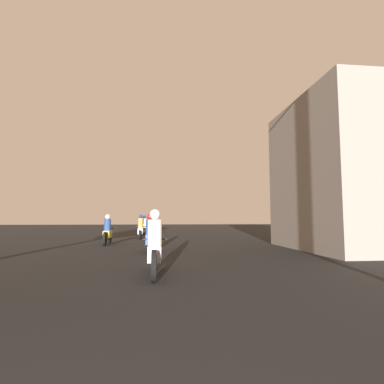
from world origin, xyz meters
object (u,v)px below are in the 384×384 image
object	(u,v)px
motorcycle_yellow	(108,232)
motorcycle_white	(141,229)
motorcycle_orange	(145,227)
motorcycle_silver	(155,248)
motorcycle_blue	(150,236)
building_right_near	(362,175)

from	to	relation	value
motorcycle_yellow	motorcycle_white	distance (m)	4.38
motorcycle_yellow	motorcycle_white	world-z (taller)	motorcycle_white
motorcycle_yellow	motorcycle_orange	bearing A→B (deg)	84.09
motorcycle_silver	motorcycle_blue	world-z (taller)	motorcycle_silver
motorcycle_silver	motorcycle_orange	world-z (taller)	motorcycle_silver
motorcycle_white	building_right_near	distance (m)	12.60
motorcycle_silver	motorcycle_blue	distance (m)	4.78
motorcycle_yellow	motorcycle_orange	world-z (taller)	motorcycle_orange
building_right_near	motorcycle_yellow	bearing A→B (deg)	162.52
motorcycle_blue	motorcycle_white	size ratio (longest dim) A/B	1.01
motorcycle_white	motorcycle_orange	bearing A→B (deg)	91.74
motorcycle_yellow	motorcycle_white	xyz separation A→B (m)	(1.35, 4.16, 0.01)
motorcycle_yellow	motorcycle_orange	distance (m)	8.52
motorcycle_white	motorcycle_yellow	bearing A→B (deg)	-105.63
building_right_near	motorcycle_silver	bearing A→B (deg)	-151.46
motorcycle_silver	motorcycle_white	bearing A→B (deg)	103.14
motorcycle_yellow	building_right_near	bearing A→B (deg)	-14.03
motorcycle_yellow	motorcycle_orange	xyz separation A→B (m)	(1.39, 8.41, 0.00)
motorcycle_yellow	motorcycle_white	bearing A→B (deg)	75.55
motorcycle_white	motorcycle_orange	world-z (taller)	motorcycle_white
motorcycle_silver	motorcycle_yellow	size ratio (longest dim) A/B	1.01
motorcycle_blue	building_right_near	distance (m)	9.23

